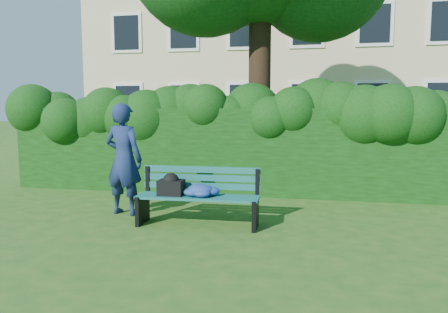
# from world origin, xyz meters

# --- Properties ---
(ground) EXTENTS (80.00, 80.00, 0.00)m
(ground) POSITION_xyz_m (0.00, 0.00, 0.00)
(ground) COLOR #25551A
(ground) RESTS_ON ground
(apartment_building) EXTENTS (16.00, 8.08, 12.00)m
(apartment_building) POSITION_xyz_m (-0.00, 13.99, 6.00)
(apartment_building) COLOR #CFB88A
(apartment_building) RESTS_ON ground
(hedge) EXTENTS (10.00, 1.00, 1.80)m
(hedge) POSITION_xyz_m (0.00, 2.20, 0.90)
(hedge) COLOR black
(hedge) RESTS_ON ground
(park_bench) EXTENTS (1.91, 0.61, 0.89)m
(park_bench) POSITION_xyz_m (-0.24, -0.55, 0.50)
(park_bench) COLOR #0F4A4D
(park_bench) RESTS_ON ground
(man_reading) EXTENTS (0.76, 0.58, 1.90)m
(man_reading) POSITION_xyz_m (-1.58, -0.13, 0.95)
(man_reading) COLOR navy
(man_reading) RESTS_ON ground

